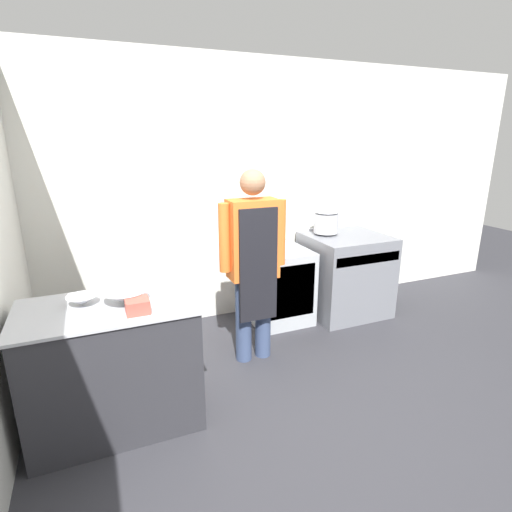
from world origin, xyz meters
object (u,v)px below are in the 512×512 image
at_px(fridge_unit, 278,285).
at_px(mixing_bowl, 125,297).
at_px(stove, 345,274).
at_px(plastic_tub, 137,306).
at_px(stock_pot, 326,221).
at_px(person_cook, 253,258).

bearing_deg(fridge_unit, mixing_bowl, -146.88).
bearing_deg(stove, fridge_unit, 173.17).
bearing_deg(mixing_bowl, stove, 21.79).
bearing_deg(plastic_tub, stock_pot, 30.68).
distance_m(stove, mixing_bowl, 2.63).
bearing_deg(stove, stock_pot, 143.94).
distance_m(mixing_bowl, stock_pot, 2.48).
bearing_deg(plastic_tub, person_cook, 30.57).
relative_size(mixing_bowl, stock_pot, 1.13).
distance_m(stove, person_cook, 1.52).
relative_size(mixing_bowl, plastic_tub, 2.11).
height_order(plastic_tub, stock_pot, stock_pot).
bearing_deg(stock_pot, stove, -36.06).
xyz_separation_m(fridge_unit, plastic_tub, (-1.56, -1.24, 0.53)).
bearing_deg(mixing_bowl, plastic_tub, -72.07).
bearing_deg(plastic_tub, fridge_unit, 38.40).
bearing_deg(stove, mixing_bowl, -158.21).
bearing_deg(stock_pot, plastic_tub, -149.32).
height_order(person_cook, plastic_tub, person_cook).
distance_m(fridge_unit, person_cook, 1.00).
bearing_deg(person_cook, fridge_unit, 49.58).
xyz_separation_m(mixing_bowl, plastic_tub, (0.06, -0.18, -0.00)).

